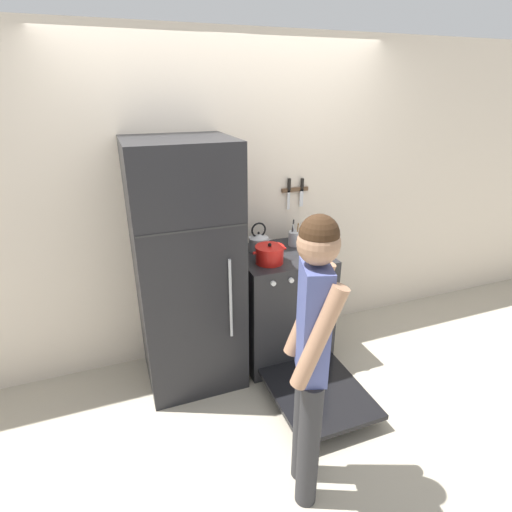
{
  "coord_description": "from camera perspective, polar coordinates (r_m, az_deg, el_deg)",
  "views": [
    {
      "loc": [
        -0.93,
        -2.98,
        2.15
      ],
      "look_at": [
        0.02,
        -0.47,
        1.02
      ],
      "focal_mm": 28.0,
      "sensor_mm": 36.0,
      "label": 1
    }
  ],
  "objects": [
    {
      "name": "refrigerator",
      "position": [
        2.96,
        -9.82,
        -1.89
      ],
      "size": [
        0.72,
        0.69,
        1.86
      ],
      "color": "black",
      "rests_on": "ground_plane"
    },
    {
      "name": "person",
      "position": [
        2.05,
        7.92,
        -13.49
      ],
      "size": [
        0.33,
        0.39,
        1.66
      ],
      "rotation": [
        0.0,
        0.0,
        1.26
      ],
      "color": "#2D2D30",
      "rests_on": "ground_plane"
    },
    {
      "name": "wall_back",
      "position": [
        3.27,
        -3.52,
        7.33
      ],
      "size": [
        10.0,
        0.06,
        2.55
      ],
      "color": "beige",
      "rests_on": "ground_plane"
    },
    {
      "name": "utensil_jar",
      "position": [
        3.34,
        5.55,
        2.55
      ],
      "size": [
        0.11,
        0.11,
        0.22
      ],
      "color": "#B7BABF",
      "rests_on": "stove_range"
    },
    {
      "name": "wall_knife_strip",
      "position": [
        3.4,
        5.62,
        9.47
      ],
      "size": [
        0.24,
        0.03,
        0.26
      ],
      "color": "brown"
    },
    {
      "name": "tea_kettle",
      "position": [
        3.2,
        0.41,
        2.05
      ],
      "size": [
        0.2,
        0.16,
        0.24
      ],
      "color": "silver",
      "rests_on": "stove_range"
    },
    {
      "name": "stove_range",
      "position": [
        3.35,
        3.77,
        -7.36
      ],
      "size": [
        0.71,
        1.39,
        0.94
      ],
      "color": "#232326",
      "rests_on": "ground_plane"
    },
    {
      "name": "dutch_oven_pot",
      "position": [
        2.98,
        1.95,
        0.23
      ],
      "size": [
        0.26,
        0.22,
        0.16
      ],
      "color": "red",
      "rests_on": "stove_range"
    },
    {
      "name": "ground_plane",
      "position": [
        3.79,
        -2.91,
        -11.68
      ],
      "size": [
        14.0,
        14.0,
        0.0
      ],
      "primitive_type": "plane",
      "color": "#B2A893"
    }
  ]
}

